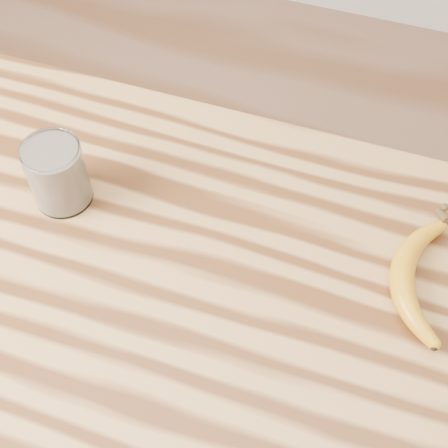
% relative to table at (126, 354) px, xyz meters
% --- Properties ---
extents(room, '(4.04, 4.04, 2.70)m').
position_rel_table_xyz_m(room, '(0.00, 0.00, 0.58)').
color(room, brown).
rests_on(room, ground).
extents(table, '(1.20, 0.80, 0.90)m').
position_rel_table_xyz_m(table, '(0.00, 0.00, 0.00)').
color(table, '#B88749').
rests_on(table, ground).
extents(smoothie_glass, '(0.08, 0.08, 0.10)m').
position_rel_table_xyz_m(smoothie_glass, '(-0.15, 0.15, 0.18)').
color(smoothie_glass, white).
rests_on(smoothie_glass, table).
extents(banana, '(0.12, 0.28, 0.03)m').
position_rel_table_xyz_m(banana, '(0.34, 0.17, 0.15)').
color(banana, orange).
rests_on(banana, table).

